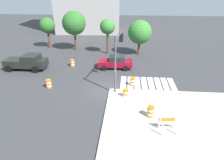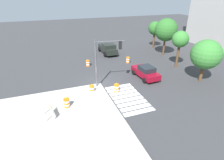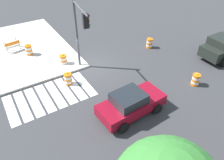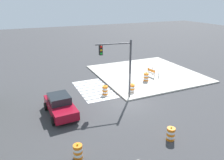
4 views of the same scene
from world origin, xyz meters
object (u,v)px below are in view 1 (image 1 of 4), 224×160
street_tree_streetside_far (140,32)px  traffic_barrel_median_far (133,82)px  traffic_barrel_near_corner (49,84)px  traffic_barrel_crosswalk_end (126,94)px  traffic_barrel_on_sidewalk (151,111)px  traffic_barrel_median_near (72,63)px  street_tree_streetside_mid (74,23)px  construction_barricade (168,123)px  street_tree_streetside_near (108,27)px  street_tree_corner_lot (47,26)px  sports_car (116,62)px  traffic_light_pole (118,52)px  pickup_truck (28,62)px

street_tree_streetside_far → traffic_barrel_median_far: bearing=-95.7°
traffic_barrel_near_corner → traffic_barrel_crosswalk_end: size_ratio=1.00×
traffic_barrel_median_far → traffic_barrel_on_sidewalk: traffic_barrel_on_sidewalk is taller
traffic_barrel_median_near → street_tree_streetside_mid: bearing=100.5°
traffic_barrel_median_near → traffic_barrel_median_far: 9.33m
construction_barricade → street_tree_streetside_near: street_tree_streetside_near is taller
street_tree_corner_lot → street_tree_streetside_mid: bearing=-11.6°
sports_car → traffic_barrel_near_corner: bearing=-137.3°
traffic_barrel_median_near → traffic_barrel_on_sidewalk: 14.05m
traffic_barrel_near_corner → traffic_barrel_crosswalk_end: 8.11m
traffic_light_pole → traffic_barrel_near_corner: bearing=-175.6°
traffic_barrel_median_near → construction_barricade: construction_barricade is taller
sports_car → traffic_barrel_median_far: 5.31m
street_tree_corner_lot → traffic_light_pole: bearing=-48.5°
construction_barricade → street_tree_corner_lot: street_tree_corner_lot is taller
pickup_truck → traffic_barrel_median_near: (5.29, 1.49, -0.52)m
street_tree_streetside_near → traffic_barrel_near_corner: bearing=-112.0°
sports_car → construction_barricade: bearing=-69.5°
sports_car → construction_barricade: sports_car is taller
traffic_barrel_median_far → street_tree_streetside_near: 12.14m
construction_barricade → traffic_barrel_on_sidewalk: bearing=124.5°
traffic_light_pole → street_tree_streetside_far: (2.67, 11.50, -0.48)m
traffic_light_pole → street_tree_streetside_far: 11.82m
traffic_barrel_median_near → street_tree_streetside_near: bearing=55.4°
construction_barricade → street_tree_streetside_near: (-6.13, 18.10, 3.36)m
traffic_barrel_crosswalk_end → street_tree_streetside_mid: (-8.56, 15.13, 3.89)m
traffic_barrel_median_near → street_tree_streetside_far: (8.95, 5.84, 2.98)m
traffic_light_pole → traffic_barrel_median_far: bearing=22.4°
traffic_barrel_crosswalk_end → street_tree_streetside_far: bearing=82.5°
traffic_barrel_median_near → traffic_barrel_median_far: (7.87, -5.01, 0.00)m
street_tree_streetside_near → traffic_barrel_on_sidewalk: bearing=-73.0°
traffic_barrel_median_near → traffic_barrel_median_far: size_ratio=1.00×
traffic_barrel_median_near → street_tree_corner_lot: size_ratio=0.20×
pickup_truck → street_tree_streetside_near: 12.39m
traffic_barrel_median_far → traffic_barrel_on_sidewalk: bearing=-76.8°
sports_car → traffic_barrel_near_corner: (-6.57, -6.06, -0.36)m
traffic_barrel_median_far → construction_barricade: bearing=-71.7°
traffic_barrel_median_near → traffic_barrel_median_far: same height
pickup_truck → street_tree_streetside_far: bearing=27.2°
construction_barricade → street_tree_streetside_far: (-1.29, 17.99, 2.71)m
street_tree_streetside_near → street_tree_streetside_mid: bearing=164.5°
street_tree_corner_lot → traffic_barrel_median_near: bearing=-53.6°
pickup_truck → construction_barricade: bearing=-34.5°
traffic_barrel_median_far → street_tree_streetside_far: street_tree_streetside_far is taller
traffic_barrel_crosswalk_end → street_tree_streetside_mid: bearing=119.5°
pickup_truck → construction_barricade: pickup_truck is taller
traffic_light_pole → sports_car: bearing=95.4°
traffic_barrel_median_far → traffic_light_pole: (-1.59, -0.65, 3.46)m
traffic_barrel_median_far → street_tree_streetside_mid: street_tree_streetside_mid is taller
traffic_light_pole → street_tree_streetside_mid: 15.22m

